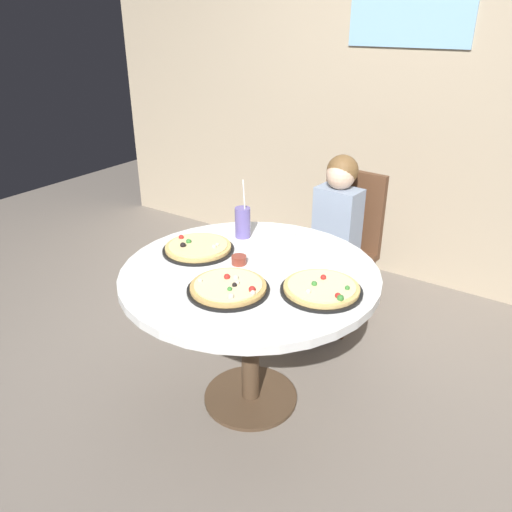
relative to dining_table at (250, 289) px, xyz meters
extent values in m
plane|color=slate|center=(0.00, 0.00, -0.65)|extent=(8.00, 8.00, 0.00)
cube|color=tan|center=(0.00, 1.83, 0.80)|extent=(5.20, 0.12, 2.90)
cube|color=#8CBFE5|center=(0.01, 1.76, 1.23)|extent=(0.80, 0.02, 0.53)
cylinder|color=white|center=(0.00, 0.00, 0.08)|extent=(1.18, 1.18, 0.04)
cylinder|color=#4C3826|center=(0.00, 0.00, -0.28)|extent=(0.09, 0.09, 0.69)
cylinder|color=#4C3826|center=(0.00, 0.00, -0.64)|extent=(0.48, 0.48, 0.02)
cube|color=brown|center=(0.00, 0.94, -0.22)|extent=(0.43, 0.43, 0.04)
cube|color=brown|center=(0.02, 1.12, 0.04)|extent=(0.40, 0.08, 0.52)
cylinder|color=brown|center=(-0.18, 0.79, -0.44)|extent=(0.04, 0.04, 0.41)
cylinder|color=brown|center=(0.15, 0.76, -0.44)|extent=(0.04, 0.04, 0.41)
cylinder|color=brown|center=(-0.15, 1.12, -0.44)|extent=(0.04, 0.04, 0.41)
cylinder|color=brown|center=(0.18, 1.09, -0.44)|extent=(0.04, 0.04, 0.41)
cube|color=#3F4766|center=(-0.01, 0.78, -0.42)|extent=(0.27, 0.34, 0.45)
cube|color=#8C9EB7|center=(0.00, 0.92, 0.02)|extent=(0.27, 0.18, 0.44)
sphere|color=beige|center=(0.00, 0.92, 0.32)|extent=(0.17, 0.17, 0.17)
sphere|color=brown|center=(0.00, 0.94, 0.34)|extent=(0.18, 0.18, 0.18)
cylinder|color=black|center=(-0.33, 0.03, 0.11)|extent=(0.35, 0.35, 0.01)
cylinder|color=#D8B266|center=(-0.33, 0.03, 0.12)|extent=(0.32, 0.32, 0.02)
cylinder|color=beige|center=(-0.33, 0.03, 0.13)|extent=(0.29, 0.29, 0.01)
sphere|color=#387F33|center=(-0.38, 0.02, 0.14)|extent=(0.03, 0.03, 0.03)
sphere|color=black|center=(-0.37, -0.03, 0.14)|extent=(0.03, 0.03, 0.03)
sphere|color=beige|center=(-0.24, 0.04, 0.14)|extent=(0.02, 0.02, 0.02)
sphere|color=#B2231E|center=(-0.45, 0.04, 0.14)|extent=(0.03, 0.03, 0.03)
sphere|color=beige|center=(-0.24, 0.07, 0.14)|extent=(0.02, 0.02, 0.02)
cylinder|color=black|center=(0.04, -0.21, 0.11)|extent=(0.35, 0.35, 0.01)
cylinder|color=tan|center=(0.04, -0.21, 0.12)|extent=(0.32, 0.32, 0.02)
cylinder|color=beige|center=(0.04, -0.21, 0.13)|extent=(0.29, 0.29, 0.01)
sphere|color=#B2231E|center=(0.00, -0.17, 0.14)|extent=(0.03, 0.03, 0.03)
sphere|color=beige|center=(0.17, -0.22, 0.14)|extent=(0.02, 0.02, 0.02)
sphere|color=#B2231E|center=(0.15, -0.20, 0.14)|extent=(0.03, 0.03, 0.03)
sphere|color=#387F33|center=(0.07, -0.25, 0.14)|extent=(0.02, 0.02, 0.02)
sphere|color=beige|center=(0.04, -0.16, 0.14)|extent=(0.03, 0.03, 0.03)
sphere|color=beige|center=(0.11, -0.29, 0.14)|extent=(0.03, 0.03, 0.03)
sphere|color=black|center=(0.07, -0.21, 0.14)|extent=(0.02, 0.02, 0.02)
sphere|color=beige|center=(-0.07, -0.26, 0.14)|extent=(0.02, 0.02, 0.02)
sphere|color=beige|center=(0.07, -0.19, 0.14)|extent=(0.02, 0.02, 0.02)
cylinder|color=black|center=(0.36, 0.00, 0.11)|extent=(0.35, 0.35, 0.01)
cylinder|color=#D8B266|center=(0.36, 0.00, 0.12)|extent=(0.32, 0.32, 0.02)
cylinder|color=beige|center=(0.36, 0.00, 0.13)|extent=(0.28, 0.28, 0.01)
sphere|color=#B2231E|center=(0.34, 0.05, 0.14)|extent=(0.03, 0.03, 0.03)
sphere|color=#B2231E|center=(0.46, -0.05, 0.14)|extent=(0.02, 0.02, 0.02)
sphere|color=beige|center=(0.35, -0.08, 0.14)|extent=(0.02, 0.02, 0.02)
sphere|color=#387F33|center=(0.48, -0.06, 0.14)|extent=(0.03, 0.03, 0.03)
sphere|color=#387F33|center=(0.47, 0.03, 0.14)|extent=(0.02, 0.02, 0.02)
sphere|color=#B2231E|center=(0.47, -0.05, 0.14)|extent=(0.02, 0.02, 0.02)
sphere|color=#387F33|center=(0.34, -0.02, 0.14)|extent=(0.02, 0.02, 0.02)
cylinder|color=#6659A5|center=(-0.25, 0.29, 0.18)|extent=(0.08, 0.08, 0.16)
cylinder|color=white|center=(-0.23, 0.29, 0.30)|extent=(0.04, 0.03, 0.22)
cylinder|color=brown|center=(-0.08, 0.02, 0.12)|extent=(0.07, 0.07, 0.04)
cylinder|color=white|center=(-0.11, 0.43, 0.11)|extent=(0.18, 0.18, 0.01)
camera|label=1|loc=(1.17, -1.68, 1.15)|focal=35.37mm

